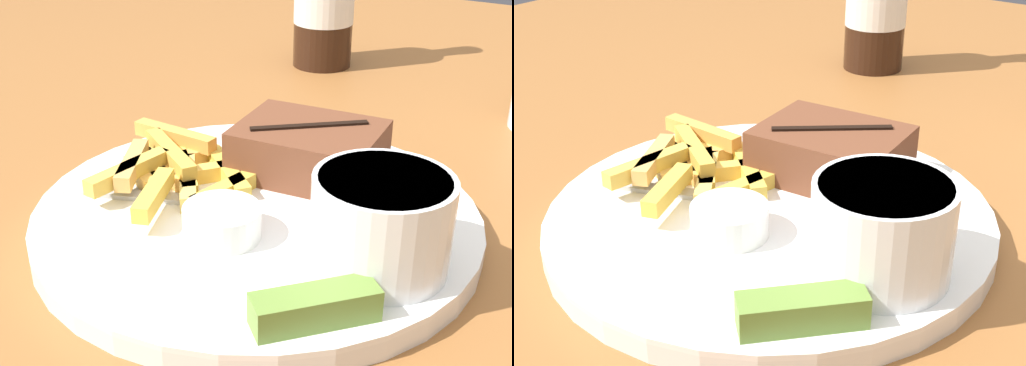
% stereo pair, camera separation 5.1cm
% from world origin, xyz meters
% --- Properties ---
extents(dining_table, '(1.51, 1.65, 0.76)m').
position_xyz_m(dining_table, '(0.00, 0.00, 0.71)').
color(dining_table, '#935B2D').
rests_on(dining_table, ground_plane).
extents(dinner_plate, '(0.32, 0.32, 0.02)m').
position_xyz_m(dinner_plate, '(0.00, 0.00, 0.77)').
color(dinner_plate, white).
rests_on(dinner_plate, dining_table).
extents(steak_portion, '(0.11, 0.09, 0.04)m').
position_xyz_m(steak_portion, '(0.01, 0.07, 0.80)').
color(steak_portion, brown).
rests_on(steak_portion, dinner_plate).
extents(fries_pile, '(0.14, 0.14, 0.02)m').
position_xyz_m(fries_pile, '(-0.08, 0.01, 0.79)').
color(fries_pile, '#EEB648').
rests_on(fries_pile, dinner_plate).
extents(coleslaw_cup, '(0.09, 0.09, 0.06)m').
position_xyz_m(coleslaw_cup, '(0.10, -0.03, 0.82)').
color(coleslaw_cup, white).
rests_on(coleslaw_cup, dinner_plate).
extents(dipping_sauce_cup, '(0.05, 0.05, 0.02)m').
position_xyz_m(dipping_sauce_cup, '(-0.00, -0.05, 0.80)').
color(dipping_sauce_cup, silver).
rests_on(dipping_sauce_cup, dinner_plate).
extents(pickle_spear, '(0.07, 0.07, 0.02)m').
position_xyz_m(pickle_spear, '(0.09, -0.10, 0.79)').
color(pickle_spear, olive).
rests_on(pickle_spear, dinner_plate).
extents(fork_utensil, '(0.13, 0.06, 0.00)m').
position_xyz_m(fork_utensil, '(-0.08, -0.03, 0.78)').
color(fork_utensil, '#B7B7BC').
rests_on(fork_utensil, dinner_plate).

